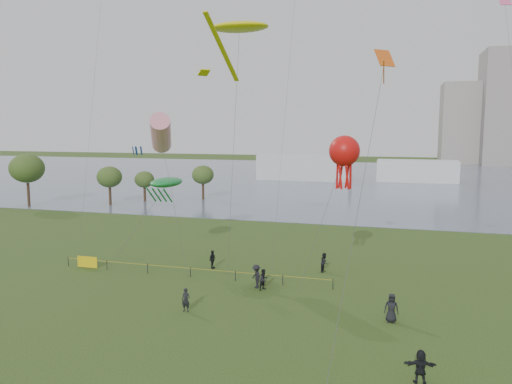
# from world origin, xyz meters

# --- Properties ---
(ground_plane) EXTENTS (400.00, 400.00, 0.00)m
(ground_plane) POSITION_xyz_m (0.00, 0.00, 0.00)
(ground_plane) COLOR #223811
(lake) EXTENTS (400.00, 120.00, 0.08)m
(lake) POSITION_xyz_m (0.00, 100.00, 0.02)
(lake) COLOR slate
(lake) RESTS_ON ground_plane
(building_low) EXTENTS (16.00, 18.00, 28.00)m
(building_low) POSITION_xyz_m (32.00, 168.00, 14.00)
(building_low) COLOR gray
(building_low) RESTS_ON ground_plane
(pavilion_left) EXTENTS (22.00, 8.00, 6.00)m
(pavilion_left) POSITION_xyz_m (-12.00, 95.00, 3.00)
(pavilion_left) COLOR silver
(pavilion_left) RESTS_ON ground_plane
(pavilion_right) EXTENTS (18.00, 7.00, 5.00)m
(pavilion_right) POSITION_xyz_m (14.00, 98.00, 2.50)
(pavilion_right) COLOR silver
(pavilion_right) RESTS_ON ground_plane
(trees) EXTENTS (28.45, 19.51, 8.40)m
(trees) POSITION_xyz_m (-38.38, 47.04, 5.19)
(trees) COLOR #352418
(trees) RESTS_ON ground_plane
(fence) EXTENTS (24.07, 0.07, 1.05)m
(fence) POSITION_xyz_m (-13.06, 14.13, 0.55)
(fence) COLOR black
(fence) RESTS_ON ground_plane
(spectator_a) EXTENTS (0.95, 1.01, 1.65)m
(spectator_a) POSITION_xyz_m (-0.10, 12.60, 0.82)
(spectator_a) COLOR black
(spectator_a) RESTS_ON ground_plane
(spectator_b) EXTENTS (1.30, 1.38, 1.87)m
(spectator_b) POSITION_xyz_m (-0.79, 12.86, 0.94)
(spectator_b) COLOR black
(spectator_b) RESTS_ON ground_plane
(spectator_c) EXTENTS (0.54, 1.02, 1.66)m
(spectator_c) POSITION_xyz_m (-6.07, 17.06, 0.83)
(spectator_c) COLOR black
(spectator_c) RESTS_ON ground_plane
(spectator_d) EXTENTS (0.92, 0.60, 1.89)m
(spectator_d) POSITION_xyz_m (9.52, 8.58, 0.94)
(spectator_d) COLOR black
(spectator_d) RESTS_ON ground_plane
(spectator_e) EXTENTS (1.63, 0.70, 1.70)m
(spectator_e) POSITION_xyz_m (11.01, 0.91, 0.85)
(spectator_e) COLOR black
(spectator_e) RESTS_ON ground_plane
(spectator_f) EXTENTS (0.61, 0.41, 1.63)m
(spectator_f) POSITION_xyz_m (-4.05, 6.66, 0.82)
(spectator_f) COLOR black
(spectator_f) RESTS_ON ground_plane
(spectator_g) EXTENTS (0.80, 0.94, 1.69)m
(spectator_g) POSITION_xyz_m (3.74, 18.71, 0.85)
(spectator_g) COLOR black
(spectator_g) RESTS_ON ground_plane
(kite_stingray) EXTENTS (4.96, 10.03, 21.15)m
(kite_stingray) POSITION_xyz_m (-3.41, 16.82, 20.68)
(kite_stingray) COLOR #3F3F42
(kite_windsock) EXTENTS (7.03, 7.42, 13.93)m
(kite_windsock) POSITION_xyz_m (-11.76, 18.90, 12.00)
(kite_windsock) COLOR #3F3F42
(kite_creature) EXTENTS (5.30, 6.24, 7.85)m
(kite_creature) POSITION_xyz_m (-11.37, 19.04, 7.37)
(kite_creature) COLOR #3F3F42
(kite_octopus) EXTENTS (4.28, 3.01, 11.95)m
(kite_octopus) POSITION_xyz_m (5.66, 14.59, 10.71)
(kite_octopus) COLOR #3F3F42
(kite_delta) EXTENTS (2.57, 13.53, 17.61)m
(kite_delta) POSITION_xyz_m (8.41, 9.97, 15.95)
(kite_delta) COLOR #3F3F42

